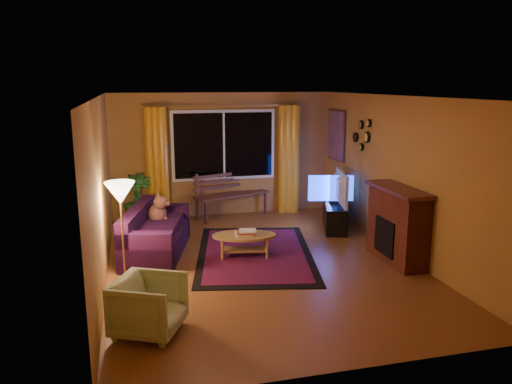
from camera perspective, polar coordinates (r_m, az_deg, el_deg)
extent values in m
cube|color=brown|center=(7.68, 0.55, -8.22)|extent=(4.50, 6.00, 0.02)
cube|color=white|center=(7.19, 0.60, 10.93)|extent=(4.50, 6.00, 0.02)
cube|color=#B47938|center=(10.23, -3.74, 4.28)|extent=(4.50, 0.02, 2.50)
cube|color=#B47938|center=(7.11, -17.32, 0.10)|extent=(0.02, 6.00, 2.50)
cube|color=#B47938|center=(8.19, 16.05, 1.76)|extent=(0.02, 6.00, 2.50)
cube|color=black|center=(10.14, -3.69, 5.35)|extent=(2.00, 0.02, 1.30)
cylinder|color=#BF8C3F|center=(10.03, -3.70, 9.86)|extent=(3.20, 0.03, 0.03)
cylinder|color=orange|center=(9.97, -11.25, 3.09)|extent=(0.36, 0.36, 2.24)
cylinder|color=orange|center=(10.45, 3.71, 3.74)|extent=(0.36, 0.36, 2.24)
cube|color=#4A251D|center=(10.20, -2.74, -1.56)|extent=(1.62, 0.94, 0.47)
imported|color=#235B1E|center=(9.92, -13.38, -0.80)|extent=(0.60, 0.60, 0.97)
cube|color=black|center=(8.14, -11.31, -4.36)|extent=(1.24, 2.01, 0.76)
imported|color=#BCD194|center=(5.68, -12.15, -12.30)|extent=(0.87, 0.89, 0.70)
cylinder|color=#BF8C3F|center=(6.94, -15.01, -4.69)|extent=(0.29, 0.29, 1.42)
cube|color=maroon|center=(8.07, -0.14, -7.03)|extent=(2.34, 3.15, 0.02)
cylinder|color=#B58341|center=(7.91, -1.35, -6.13)|extent=(1.17, 1.17, 0.36)
cube|color=black|center=(9.49, 9.01, -2.73)|extent=(0.73, 1.21, 0.48)
imported|color=black|center=(9.36, 9.12, 0.47)|extent=(0.39, 1.05, 0.61)
cube|color=maroon|center=(7.91, 15.87, -3.81)|extent=(0.40, 1.20, 1.10)
cube|color=#D4541E|center=(10.29, 9.14, 6.44)|extent=(0.04, 0.76, 0.96)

